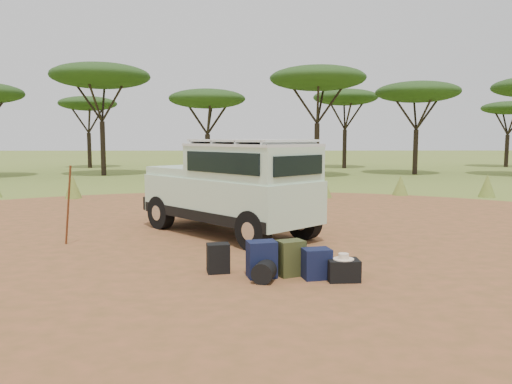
{
  "coord_description": "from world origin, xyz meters",
  "views": [
    {
      "loc": [
        0.29,
        -9.5,
        2.2
      ],
      "look_at": [
        0.44,
        1.31,
        1.0
      ],
      "focal_mm": 35.0,
      "sensor_mm": 36.0,
      "label": 1
    }
  ],
  "objects_px": {
    "safari_vehicle": "(233,189)",
    "hard_case": "(343,270)",
    "walking_staff": "(68,206)",
    "backpack_olive": "(291,258)",
    "backpack_black": "(218,258)",
    "backpack_navy": "(262,259)",
    "duffel_navy": "(316,264)"
  },
  "relations": [
    {
      "from": "duffel_navy",
      "to": "hard_case",
      "type": "relative_size",
      "value": 1.0
    },
    {
      "from": "backpack_black",
      "to": "backpack_navy",
      "type": "xyz_separation_m",
      "value": [
        0.7,
        -0.27,
        0.05
      ]
    },
    {
      "from": "backpack_black",
      "to": "backpack_navy",
      "type": "distance_m",
      "value": 0.75
    },
    {
      "from": "walking_staff",
      "to": "backpack_olive",
      "type": "relative_size",
      "value": 2.94
    },
    {
      "from": "backpack_black",
      "to": "backpack_olive",
      "type": "relative_size",
      "value": 0.85
    },
    {
      "from": "walking_staff",
      "to": "backpack_olive",
      "type": "xyz_separation_m",
      "value": [
        4.3,
        -2.25,
        -0.54
      ]
    },
    {
      "from": "backpack_olive",
      "to": "walking_staff",
      "type": "bearing_deg",
      "value": 128.02
    },
    {
      "from": "backpack_olive",
      "to": "duffel_navy",
      "type": "height_order",
      "value": "backpack_olive"
    },
    {
      "from": "backpack_navy",
      "to": "safari_vehicle",
      "type": "bearing_deg",
      "value": 86.13
    },
    {
      "from": "backpack_black",
      "to": "duffel_navy",
      "type": "xyz_separation_m",
      "value": [
        1.55,
        -0.35,
        -0.0
      ]
    },
    {
      "from": "duffel_navy",
      "to": "backpack_olive",
      "type": "bearing_deg",
      "value": 143.31
    },
    {
      "from": "duffel_navy",
      "to": "hard_case",
      "type": "bearing_deg",
      "value": -31.13
    },
    {
      "from": "backpack_black",
      "to": "backpack_navy",
      "type": "height_order",
      "value": "backpack_navy"
    },
    {
      "from": "backpack_black",
      "to": "backpack_navy",
      "type": "relative_size",
      "value": 0.84
    },
    {
      "from": "walking_staff",
      "to": "safari_vehicle",
      "type": "bearing_deg",
      "value": -23.33
    },
    {
      "from": "safari_vehicle",
      "to": "hard_case",
      "type": "bearing_deg",
      "value": -16.8
    },
    {
      "from": "backpack_black",
      "to": "backpack_olive",
      "type": "distance_m",
      "value": 1.17
    },
    {
      "from": "backpack_olive",
      "to": "duffel_navy",
      "type": "xyz_separation_m",
      "value": [
        0.39,
        -0.18,
        -0.05
      ]
    },
    {
      "from": "safari_vehicle",
      "to": "duffel_navy",
      "type": "distance_m",
      "value": 3.88
    },
    {
      "from": "walking_staff",
      "to": "hard_case",
      "type": "height_order",
      "value": "walking_staff"
    },
    {
      "from": "walking_staff",
      "to": "backpack_olive",
      "type": "bearing_deg",
      "value": -69.47
    },
    {
      "from": "safari_vehicle",
      "to": "backpack_olive",
      "type": "height_order",
      "value": "safari_vehicle"
    },
    {
      "from": "safari_vehicle",
      "to": "backpack_navy",
      "type": "height_order",
      "value": "safari_vehicle"
    },
    {
      "from": "safari_vehicle",
      "to": "hard_case",
      "type": "relative_size",
      "value": 9.13
    },
    {
      "from": "walking_staff",
      "to": "duffel_navy",
      "type": "distance_m",
      "value": 5.31
    },
    {
      "from": "safari_vehicle",
      "to": "backpack_navy",
      "type": "xyz_separation_m",
      "value": [
        0.56,
        -3.45,
        -0.74
      ]
    },
    {
      "from": "backpack_navy",
      "to": "walking_staff",
      "type": "bearing_deg",
      "value": 135.41
    },
    {
      "from": "walking_staff",
      "to": "backpack_black",
      "type": "xyz_separation_m",
      "value": [
        3.14,
        -2.08,
        -0.58
      ]
    },
    {
      "from": "safari_vehicle",
      "to": "duffel_navy",
      "type": "xyz_separation_m",
      "value": [
        1.41,
        -3.53,
        -0.8
      ]
    },
    {
      "from": "duffel_navy",
      "to": "hard_case",
      "type": "distance_m",
      "value": 0.42
    },
    {
      "from": "backpack_black",
      "to": "backpack_navy",
      "type": "bearing_deg",
      "value": -32.34
    },
    {
      "from": "walking_staff",
      "to": "hard_case",
      "type": "bearing_deg",
      "value": -68.59
    }
  ]
}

